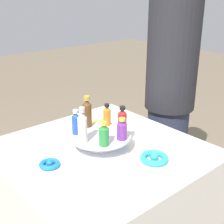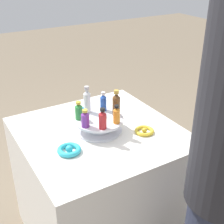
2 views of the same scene
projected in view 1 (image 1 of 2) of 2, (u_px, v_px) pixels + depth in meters
party_table at (102, 219)px, 1.49m from camera, size 0.82×0.82×0.75m
display_stand at (100, 141)px, 1.34m from camera, size 0.26×0.26×0.07m
bottle_orange at (107, 115)px, 1.40m from camera, size 0.03×0.03×0.10m
bottle_brown at (87, 113)px, 1.38m from camera, size 0.04×0.04×0.14m
bottle_blue at (76, 123)px, 1.31m from camera, size 0.03×0.03×0.11m
bottle_clear at (82, 127)px, 1.23m from camera, size 0.04×0.04×0.15m
bottle_green at (104, 135)px, 1.21m from camera, size 0.04×0.04×0.10m
bottle_purple at (122, 130)px, 1.26m from camera, size 0.04×0.04×0.09m
bottle_red at (122, 119)px, 1.34m from camera, size 0.04×0.04×0.11m
ribbon_bow_gold at (97, 125)px, 1.57m from camera, size 0.10×0.10×0.03m
ribbon_bow_blue at (50, 164)px, 1.22m from camera, size 0.08×0.08×0.03m
ribbon_bow_teal at (154, 158)px, 1.26m from camera, size 0.11×0.11×0.03m
person_figure at (171, 83)px, 1.84m from camera, size 0.30×0.30×1.75m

